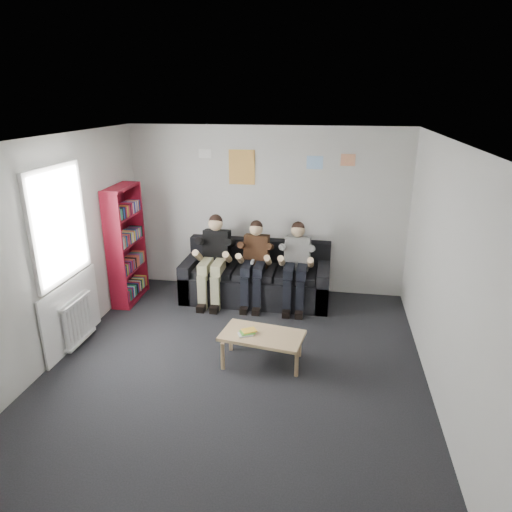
% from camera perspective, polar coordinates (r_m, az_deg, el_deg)
% --- Properties ---
extents(room_shell, '(5.00, 5.00, 5.00)m').
position_cam_1_polar(room_shell, '(5.11, -2.76, -0.99)').
color(room_shell, black).
rests_on(room_shell, ground).
extents(sofa, '(2.32, 0.95, 0.90)m').
position_cam_1_polar(sofa, '(7.38, 0.07, -2.89)').
color(sofa, black).
rests_on(sofa, ground).
extents(bookshelf, '(0.28, 0.83, 1.85)m').
position_cam_1_polar(bookshelf, '(7.40, -15.88, 1.35)').
color(bookshelf, maroon).
rests_on(bookshelf, ground).
extents(coffee_table, '(0.99, 0.54, 0.39)m').
position_cam_1_polar(coffee_table, '(5.64, 0.77, -10.16)').
color(coffee_table, tan).
rests_on(coffee_table, ground).
extents(game_cases, '(0.21, 0.18, 0.04)m').
position_cam_1_polar(game_cases, '(5.61, -1.10, -9.52)').
color(game_cases, silver).
rests_on(game_cases, coffee_table).
extents(person_left, '(0.41, 0.88, 1.38)m').
position_cam_1_polar(person_left, '(7.19, -5.30, -0.48)').
color(person_left, black).
rests_on(person_left, sofa).
extents(person_middle, '(0.38, 0.81, 1.31)m').
position_cam_1_polar(person_middle, '(7.07, -0.20, -0.96)').
color(person_middle, '#492918').
rests_on(person_middle, sofa).
extents(person_right, '(0.38, 0.82, 1.32)m').
position_cam_1_polar(person_right, '(7.00, 5.03, -1.25)').
color(person_right, white).
rests_on(person_right, sofa).
extents(radiator, '(0.10, 0.64, 0.60)m').
position_cam_1_polar(radiator, '(6.46, -21.37, -7.52)').
color(radiator, white).
rests_on(radiator, ground).
extents(window, '(0.05, 1.30, 2.36)m').
position_cam_1_polar(window, '(6.23, -22.72, -1.85)').
color(window, white).
rests_on(window, room_shell).
extents(poster_large, '(0.42, 0.01, 0.55)m').
position_cam_1_polar(poster_large, '(7.38, -1.79, 11.04)').
color(poster_large, '#EEE054').
rests_on(poster_large, room_shell).
extents(poster_blue, '(0.25, 0.01, 0.20)m').
position_cam_1_polar(poster_blue, '(7.23, 7.36, 11.51)').
color(poster_blue, '#47A5F1').
rests_on(poster_blue, room_shell).
extents(poster_pink, '(0.22, 0.01, 0.18)m').
position_cam_1_polar(poster_pink, '(7.22, 11.42, 11.68)').
color(poster_pink, '#D14184').
rests_on(poster_pink, room_shell).
extents(poster_sign, '(0.20, 0.01, 0.14)m').
position_cam_1_polar(poster_sign, '(7.50, -6.41, 12.60)').
color(poster_sign, white).
rests_on(poster_sign, room_shell).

